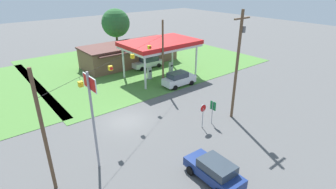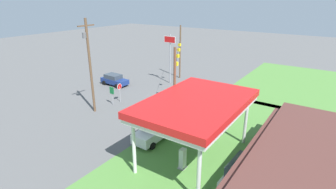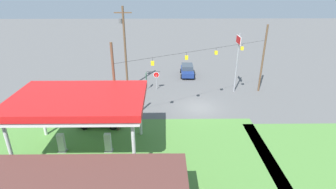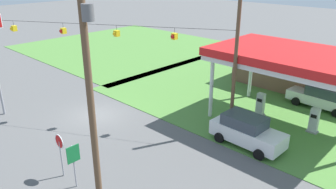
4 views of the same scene
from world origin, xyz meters
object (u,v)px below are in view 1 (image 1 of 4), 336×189
car_on_crossroad (214,170)px  stop_sign_roadside (203,111)px  gas_station_store (130,53)px  stop_sign_overhead (92,104)px  gas_station_canopy (160,44)px  fuel_pump_far (171,68)px  car_at_pumps_rear (148,62)px  fuel_pump_near (150,74)px  utility_pole_main (238,61)px  tree_behind_station (116,23)px  car_at_pumps_front (179,79)px  route_sign (213,108)px

car_on_crossroad → stop_sign_roadside: (4.65, 5.70, 0.93)m
gas_station_store → stop_sign_overhead: 27.08m
gas_station_store → gas_station_canopy: bearing=-88.9°
stop_sign_roadside → fuel_pump_far: bearing=-118.5°
gas_station_canopy → car_at_pumps_rear: bearing=78.7°
fuel_pump_near → car_on_crossroad: fuel_pump_near is taller
fuel_pump_near → utility_pole_main: size_ratio=0.16×
utility_pole_main → tree_behind_station: (3.16, 30.15, -0.29)m
fuel_pump_far → car_at_pumps_front: car_at_pumps_front is taller
car_at_pumps_front → car_at_pumps_rear: size_ratio=0.89×
car_at_pumps_front → gas_station_canopy: bearing=86.3°
fuel_pump_near → car_at_pumps_rear: size_ratio=0.34×
stop_sign_overhead → route_sign: 12.30m
stop_sign_roadside → stop_sign_overhead: size_ratio=0.32×
fuel_pump_far → car_at_pumps_rear: size_ratio=0.34×
gas_station_canopy → stop_sign_roadside: bearing=-112.0°
car_at_pumps_front → fuel_pump_near: bearing=110.5°
car_at_pumps_front → car_on_crossroad: 18.31m
stop_sign_overhead → tree_behind_station: bearing=58.7°
car_on_crossroad → stop_sign_overhead: bearing=42.6°
car_at_pumps_rear → stop_sign_roadside: stop_sign_roadside is taller
fuel_pump_far → car_at_pumps_rear: bearing=103.2°
fuel_pump_near → utility_pole_main: utility_pole_main is taller
car_at_pumps_front → car_on_crossroad: car_at_pumps_front is taller
fuel_pump_far → fuel_pump_near: bearing=180.0°
car_on_crossroad → route_sign: (6.00, 5.68, 0.83)m
car_on_crossroad → utility_pole_main: 11.41m
fuel_pump_near → gas_station_store: bearing=77.5°
route_sign → car_at_pumps_rear: bearing=74.2°
fuel_pump_far → car_on_crossroad: size_ratio=0.38×
gas_station_store → utility_pole_main: bearing=-93.9°
fuel_pump_far → gas_station_store: bearing=104.5°
fuel_pump_far → tree_behind_station: (-0.54, 15.54, 4.92)m
fuel_pump_far → stop_sign_overhead: 22.90m
stop_sign_roadside → route_sign: size_ratio=1.04×
car_at_pumps_rear → stop_sign_roadside: 19.96m
stop_sign_roadside → stop_sign_overhead: (-10.35, 0.93, 3.55)m
car_at_pumps_front → stop_sign_overhead: (-15.69, -8.71, 4.37)m
gas_station_canopy → car_on_crossroad: gas_station_canopy is taller
fuel_pump_near → stop_sign_overhead: bearing=-136.7°
gas_station_canopy → fuel_pump_far: size_ratio=5.96×
gas_station_canopy → tree_behind_station: 15.64m
tree_behind_station → route_sign: bearing=-101.1°
gas_station_canopy → car_at_pumps_front: bearing=-95.1°
gas_station_store → car_at_pumps_rear: size_ratio=3.08×
fuel_pump_far → car_at_pumps_front: size_ratio=0.38×
fuel_pump_near → stop_sign_overhead: (-14.11, -13.28, 4.52)m
car_on_crossroad → gas_station_store: bearing=-18.0°
car_at_pumps_rear → stop_sign_roadside: (-6.66, -18.80, 0.88)m
car_on_crossroad → route_sign: 8.30m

